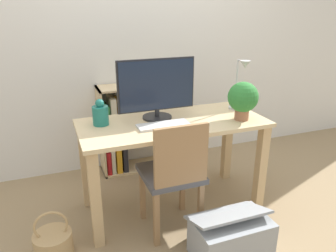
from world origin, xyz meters
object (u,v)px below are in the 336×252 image
object	(u,v)px
vase	(100,114)
chair	(174,173)
basket	(53,244)
monitor	(157,87)
potted_plant	(243,98)
bookshelf	(127,128)
storage_box	(231,237)
keyboard	(163,125)
desk_lamp	(241,80)

from	to	relation	value
vase	chair	size ratio (longest dim) A/B	0.22
vase	basket	xyz separation A→B (m)	(-0.42, -0.39, -0.71)
chair	monitor	bearing A→B (deg)	78.06
potted_plant	chair	xyz separation A→B (m)	(-0.61, -0.16, -0.42)
bookshelf	basket	bearing A→B (deg)	-126.46
monitor	storage_box	world-z (taller)	monitor
vase	potted_plant	size ratio (longest dim) A/B	0.66
storage_box	chair	bearing A→B (deg)	125.00
potted_plant	basket	distance (m)	1.64
potted_plant	basket	bearing A→B (deg)	-175.00
vase	bookshelf	distance (m)	0.82
monitor	keyboard	xyz separation A→B (m)	(-0.02, -0.19, -0.23)
potted_plant	storage_box	xyz separation A→B (m)	(-0.36, -0.52, -0.75)
bookshelf	basket	world-z (taller)	bookshelf
vase	monitor	bearing A→B (deg)	-0.50
chair	storage_box	world-z (taller)	chair
monitor	basket	xyz separation A→B (m)	(-0.85, -0.38, -0.87)
keyboard	potted_plant	size ratio (longest dim) A/B	1.31
desk_lamp	potted_plant	distance (m)	0.23
monitor	potted_plant	size ratio (longest dim) A/B	2.07
potted_plant	chair	distance (m)	0.76
vase	desk_lamp	world-z (taller)	desk_lamp
keyboard	potted_plant	distance (m)	0.63
storage_box	keyboard	bearing A→B (deg)	112.39
basket	potted_plant	bearing A→B (deg)	5.00
keyboard	desk_lamp	distance (m)	0.75
keyboard	bookshelf	size ratio (longest dim) A/B	0.45
potted_plant	bookshelf	size ratio (longest dim) A/B	0.34
vase	potted_plant	distance (m)	1.05
chair	basket	xyz separation A→B (m)	(-0.82, 0.03, -0.38)
monitor	desk_lamp	world-z (taller)	monitor
keyboard	potted_plant	xyz separation A→B (m)	(0.60, -0.07, 0.16)
bookshelf	storage_box	world-z (taller)	bookshelf
keyboard	bookshelf	bearing A→B (deg)	94.97
potted_plant	storage_box	distance (m)	0.98
keyboard	chair	size ratio (longest dim) A/B	0.44
potted_plant	keyboard	bearing A→B (deg)	173.35
vase	bookshelf	xyz separation A→B (m)	(0.34, 0.64, -0.38)
monitor	basket	world-z (taller)	monitor
keyboard	desk_lamp	bearing A→B (deg)	10.10
potted_plant	storage_box	size ratio (longest dim) A/B	0.58
chair	vase	bearing A→B (deg)	125.17
chair	basket	bearing A→B (deg)	169.10
vase	storage_box	bearing A→B (deg)	-50.08
vase	potted_plant	xyz separation A→B (m)	(1.01, -0.26, 0.09)
chair	bookshelf	xyz separation A→B (m)	(-0.06, 1.06, -0.04)
chair	storage_box	size ratio (longest dim) A/B	1.73
monitor	vase	world-z (taller)	monitor
chair	potted_plant	bearing A→B (deg)	6.18
keyboard	basket	distance (m)	1.07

